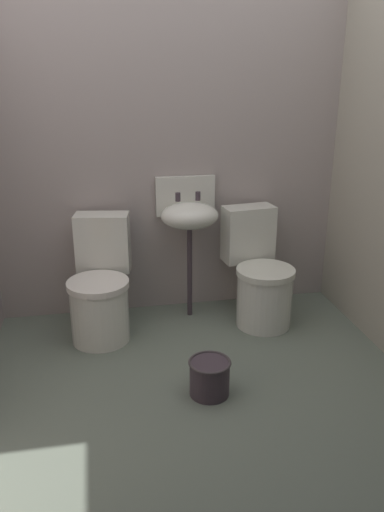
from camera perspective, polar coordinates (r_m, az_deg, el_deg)
ground_plane at (r=3.03m, az=1.04°, el=-15.10°), size 2.84×2.64×0.08m
wall_back at (r=3.66m, az=-2.71°, el=12.51°), size 2.84×0.10×2.44m
toilet_left at (r=3.48m, az=-10.05°, el=-3.67°), size 0.48×0.65×0.78m
toilet_right at (r=3.65m, az=7.45°, el=-2.37°), size 0.46×0.64×0.78m
sink at (r=3.56m, az=-0.35°, el=4.65°), size 0.42×0.35×0.99m
bucket at (r=2.92m, az=1.95°, el=-13.17°), size 0.24×0.24×0.21m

